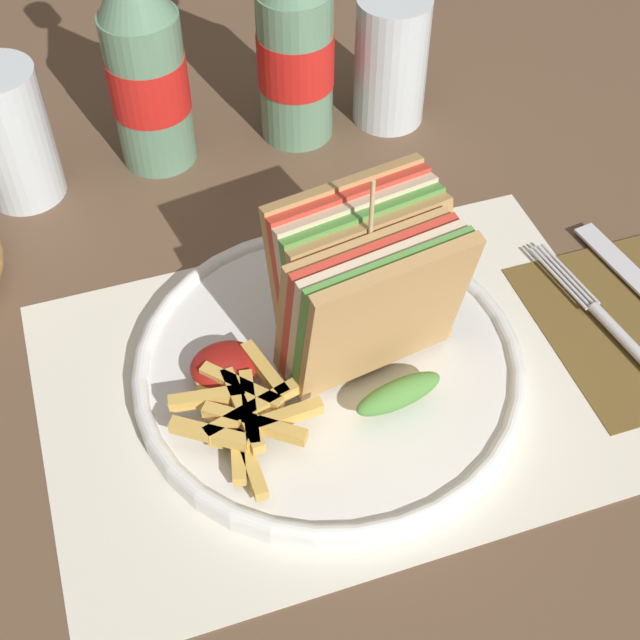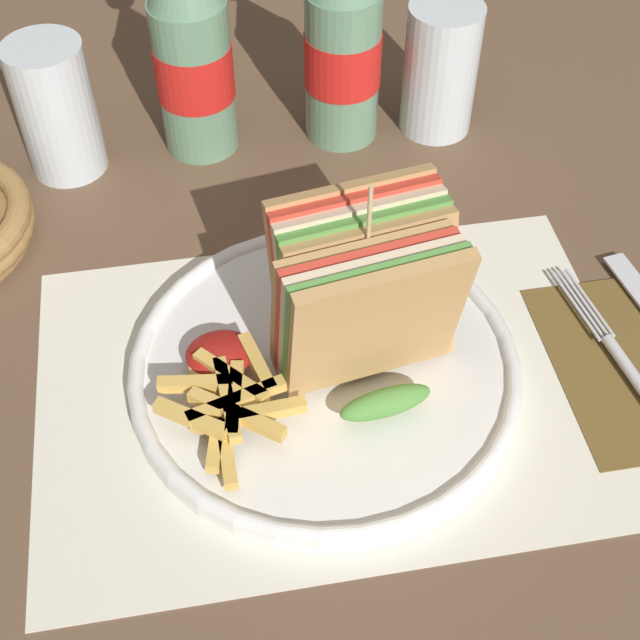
% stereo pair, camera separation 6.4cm
% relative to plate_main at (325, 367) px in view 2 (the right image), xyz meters
% --- Properties ---
extents(ground_plane, '(4.00, 4.00, 0.00)m').
position_rel_plate_main_xyz_m(ground_plane, '(0.01, -0.03, -0.01)').
color(ground_plane, brown).
extents(placemat, '(0.43, 0.30, 0.00)m').
position_rel_plate_main_xyz_m(placemat, '(0.01, -0.01, -0.01)').
color(placemat, silver).
rests_on(placemat, ground_plane).
extents(plate_main, '(0.29, 0.29, 0.02)m').
position_rel_plate_main_xyz_m(plate_main, '(0.00, 0.00, 0.00)').
color(plate_main, white).
rests_on(plate_main, ground_plane).
extents(club_sandwich, '(0.13, 0.13, 0.16)m').
position_rel_plate_main_xyz_m(club_sandwich, '(0.03, 0.00, 0.07)').
color(club_sandwich, tan).
rests_on(club_sandwich, plate_main).
extents(fries_pile, '(0.10, 0.12, 0.02)m').
position_rel_plate_main_xyz_m(fries_pile, '(-0.07, -0.04, 0.02)').
color(fries_pile, gold).
rests_on(fries_pile, plate_main).
extents(ketchup_blob, '(0.05, 0.04, 0.02)m').
position_rel_plate_main_xyz_m(ketchup_blob, '(-0.07, 0.01, 0.02)').
color(ketchup_blob, maroon).
rests_on(ketchup_blob, plate_main).
extents(fork, '(0.04, 0.19, 0.01)m').
position_rel_plate_main_xyz_m(fork, '(0.22, -0.04, -0.00)').
color(fork, silver).
rests_on(fork, napkin).
extents(coke_bottle_near, '(0.07, 0.07, 0.23)m').
position_rel_plate_main_xyz_m(coke_bottle_near, '(-0.07, 0.29, 0.09)').
color(coke_bottle_near, slate).
rests_on(coke_bottle_near, ground_plane).
extents(coke_bottle_far, '(0.07, 0.07, 0.23)m').
position_rel_plate_main_xyz_m(coke_bottle_far, '(0.07, 0.29, 0.09)').
color(coke_bottle_far, slate).
rests_on(coke_bottle_far, ground_plane).
extents(glass_near, '(0.07, 0.07, 0.12)m').
position_rel_plate_main_xyz_m(glass_near, '(0.16, 0.28, 0.05)').
color(glass_near, silver).
rests_on(glass_near, ground_plane).
extents(glass_far, '(0.07, 0.07, 0.12)m').
position_rel_plate_main_xyz_m(glass_far, '(-0.19, 0.28, 0.04)').
color(glass_far, silver).
rests_on(glass_far, ground_plane).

